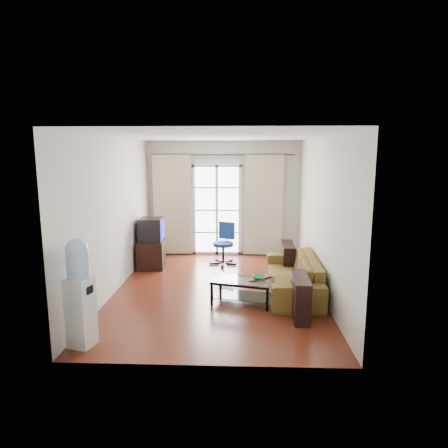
# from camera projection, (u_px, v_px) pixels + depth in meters

# --- Properties ---
(floor) EXTENTS (5.20, 5.20, 0.00)m
(floor) POSITION_uv_depth(u_px,v_px,m) (217.00, 290.00, 7.17)
(floor) COLOR maroon
(floor) RESTS_ON ground
(ceiling) EXTENTS (5.20, 5.20, 0.00)m
(ceiling) POSITION_uv_depth(u_px,v_px,m) (217.00, 136.00, 6.70)
(ceiling) COLOR white
(ceiling) RESTS_ON wall_back
(wall_back) EXTENTS (3.60, 0.02, 2.70)m
(wall_back) POSITION_uv_depth(u_px,v_px,m) (223.00, 198.00, 9.49)
(wall_back) COLOR silver
(wall_back) RESTS_ON floor
(wall_front) EXTENTS (3.60, 0.02, 2.70)m
(wall_front) POSITION_uv_depth(u_px,v_px,m) (204.00, 252.00, 4.38)
(wall_front) COLOR silver
(wall_front) RESTS_ON floor
(wall_left) EXTENTS (0.02, 5.20, 2.70)m
(wall_left) POSITION_uv_depth(u_px,v_px,m) (115.00, 215.00, 7.00)
(wall_left) COLOR silver
(wall_left) RESTS_ON floor
(wall_right) EXTENTS (0.02, 5.20, 2.70)m
(wall_right) POSITION_uv_depth(u_px,v_px,m) (321.00, 216.00, 6.87)
(wall_right) COLOR silver
(wall_right) RESTS_ON floor
(french_door) EXTENTS (1.16, 0.06, 2.15)m
(french_door) POSITION_uv_depth(u_px,v_px,m) (217.00, 210.00, 9.49)
(french_door) COLOR white
(french_door) RESTS_ON wall_back
(curtain_rod) EXTENTS (3.30, 0.04, 0.04)m
(curtain_rod) POSITION_uv_depth(u_px,v_px,m) (223.00, 155.00, 9.21)
(curtain_rod) COLOR #4C3F2D
(curtain_rod) RESTS_ON wall_back
(curtain_left) EXTENTS (0.90, 0.07, 2.35)m
(curtain_left) POSITION_uv_depth(u_px,v_px,m) (173.00, 205.00, 9.45)
(curtain_left) COLOR beige
(curtain_left) RESTS_ON curtain_rod
(curtain_right) EXTENTS (0.90, 0.07, 2.35)m
(curtain_right) POSITION_uv_depth(u_px,v_px,m) (263.00, 206.00, 9.36)
(curtain_right) COLOR beige
(curtain_right) RESTS_ON curtain_rod
(radiator) EXTENTS (0.64, 0.12, 0.64)m
(radiator) POSITION_uv_depth(u_px,v_px,m) (256.00, 241.00, 9.54)
(radiator) COLOR #9E9EA0
(radiator) RESTS_ON floor
(sofa) EXTENTS (2.20, 0.98, 0.63)m
(sofa) POSITION_uv_depth(u_px,v_px,m) (293.00, 275.00, 7.01)
(sofa) COLOR brown
(sofa) RESTS_ON floor
(coffee_table) EXTENTS (1.07, 0.77, 0.39)m
(coffee_table) POSITION_uv_depth(u_px,v_px,m) (243.00, 288.00, 6.51)
(coffee_table) COLOR silver
(coffee_table) RESTS_ON floor
(bowl) EXTENTS (0.39, 0.39, 0.06)m
(bowl) POSITION_uv_depth(u_px,v_px,m) (259.00, 277.00, 6.50)
(bowl) COLOR #308442
(bowl) RESTS_ON coffee_table
(book) EXTENTS (0.36, 0.36, 0.02)m
(book) POSITION_uv_depth(u_px,v_px,m) (261.00, 277.00, 6.60)
(book) COLOR #A93614
(book) RESTS_ON coffee_table
(remote) EXTENTS (0.15, 0.06, 0.02)m
(remote) POSITION_uv_depth(u_px,v_px,m) (253.00, 281.00, 6.39)
(remote) COLOR black
(remote) RESTS_ON coffee_table
(tv_stand) EXTENTS (0.61, 0.85, 0.59)m
(tv_stand) POSITION_uv_depth(u_px,v_px,m) (151.00, 253.00, 8.57)
(tv_stand) COLOR black
(tv_stand) RESTS_ON floor
(crt_tv) EXTENTS (0.54, 0.53, 0.48)m
(crt_tv) POSITION_uv_depth(u_px,v_px,m) (150.00, 229.00, 8.44)
(crt_tv) COLOR black
(crt_tv) RESTS_ON tv_stand
(task_chair) EXTENTS (0.80, 0.80, 0.91)m
(task_chair) POSITION_uv_depth(u_px,v_px,m) (224.00, 252.00, 8.79)
(task_chair) COLOR black
(task_chair) RESTS_ON floor
(water_cooler) EXTENTS (0.35, 0.35, 1.40)m
(water_cooler) POSITION_uv_depth(u_px,v_px,m) (80.00, 291.00, 4.97)
(water_cooler) COLOR silver
(water_cooler) RESTS_ON floor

